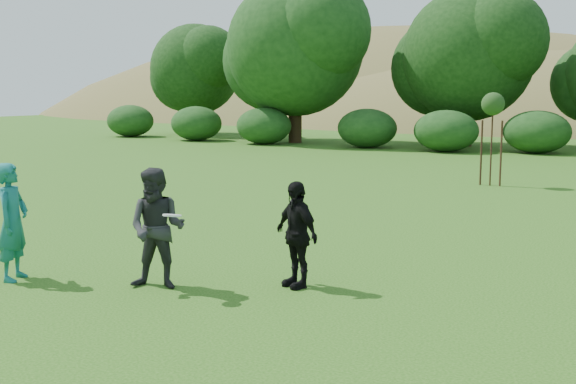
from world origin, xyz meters
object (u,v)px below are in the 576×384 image
object	(u,v)px
player_teal	(12,222)
sapling	(493,107)
player_black	(296,234)
player_grey	(157,229)

from	to	relation	value
player_teal	sapling	xyz separation A→B (m)	(3.71, 14.80, 1.51)
player_teal	sapling	size ratio (longest dim) A/B	0.64
player_teal	player_black	world-z (taller)	player_teal
player_grey	player_black	world-z (taller)	player_grey
player_teal	sapling	distance (m)	15.33
sapling	player_black	bearing A→B (deg)	-88.68
player_black	player_teal	bearing A→B (deg)	-130.25
player_grey	player_black	bearing A→B (deg)	11.69
player_black	sapling	xyz separation A→B (m)	(-0.30, 13.01, 1.62)
player_grey	sapling	size ratio (longest dim) A/B	0.63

